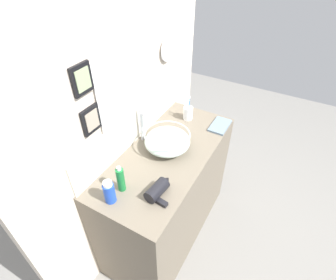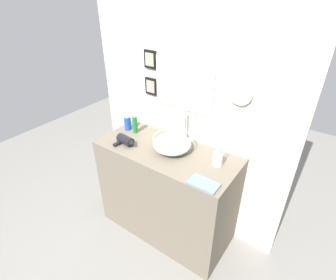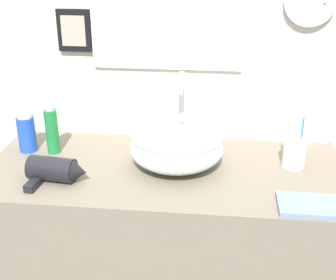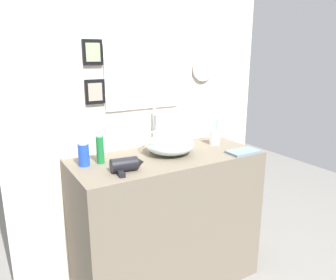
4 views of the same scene
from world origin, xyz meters
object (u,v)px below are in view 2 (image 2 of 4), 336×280
Objects in this scene: glass_bowl_sink at (172,144)px; hair_drier at (126,141)px; toothbrush_cup at (218,159)px; spray_bottle at (135,124)px; soap_dispenser at (128,122)px; hand_towel at (204,184)px; faucet at (185,125)px.

glass_bowl_sink reaches higher than hair_drier.
spray_bottle is at bearing 178.72° from toothbrush_cup.
glass_bowl_sink is at bearing -175.05° from toothbrush_cup.
soap_dispenser reaches higher than hair_drier.
glass_bowl_sink is at bearing 22.40° from hair_drier.
glass_bowl_sink is 0.45m from spray_bottle.
hand_towel is at bearing -5.53° from hair_drier.
faucet reaches higher than soap_dispenser.
hair_drier is 1.09× the size of spray_bottle.
spray_bottle is 0.85× the size of hand_towel.
spray_bottle is at bearing 162.02° from hand_towel.
faucet reaches higher than glass_bowl_sink.
hair_drier is at bearing 174.47° from hand_towel.
glass_bowl_sink is at bearing -6.14° from soap_dispenser.
spray_bottle is 0.91m from hand_towel.
soap_dispenser is at bearing 173.86° from glass_bowl_sink.
soap_dispenser is (-0.17, 0.21, 0.03)m from hair_drier.
toothbrush_cup is 1.08× the size of spray_bottle.
faucet is 1.48× the size of spray_bottle.
toothbrush_cup is at bearing 95.83° from hand_towel.
hand_towel is (0.42, -0.23, -0.06)m from glass_bowl_sink.
glass_bowl_sink is 0.40m from hair_drier.
hair_drier is at bearing -166.28° from toothbrush_cup.
spray_bottle reaches higher than hand_towel.
faucet is (0.00, 0.19, 0.09)m from glass_bowl_sink.
faucet is 0.51m from hair_drier.
faucet is 0.43m from toothbrush_cup.
faucet is at bearing 90.00° from glass_bowl_sink.
toothbrush_cup is at bearing -1.28° from spray_bottle.
hand_towel is (0.78, -0.08, -0.03)m from hair_drier.
toothbrush_cup is at bearing 4.95° from glass_bowl_sink.
toothbrush_cup reaches higher than hair_drier.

